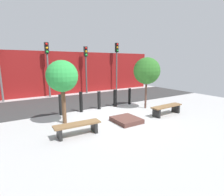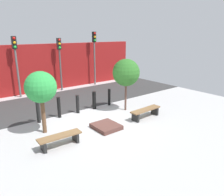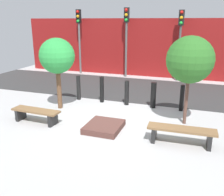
{
  "view_description": "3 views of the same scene",
  "coord_description": "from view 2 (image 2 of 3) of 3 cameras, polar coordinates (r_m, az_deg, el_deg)",
  "views": [
    {
      "loc": [
        -4.29,
        -6.39,
        2.52
      ],
      "look_at": [
        -0.36,
        -0.14,
        0.98
      ],
      "focal_mm": 28.0,
      "sensor_mm": 36.0,
      "label": 1
    },
    {
      "loc": [
        -5.24,
        -7.78,
        4.02
      ],
      "look_at": [
        0.28,
        -0.77,
        1.35
      ],
      "focal_mm": 35.0,
      "sensor_mm": 36.0,
      "label": 2
    },
    {
      "loc": [
        2.51,
        -7.19,
        3.16
      ],
      "look_at": [
        0.07,
        -0.17,
        0.84
      ],
      "focal_mm": 40.0,
      "sensor_mm": 36.0,
      "label": 3
    }
  ],
  "objects": [
    {
      "name": "building_facade",
      "position": [
        16.23,
        -19.14,
        7.32
      ],
      "size": [
        16.2,
        0.5,
        3.29
      ],
      "primitive_type": "cube",
      "color": "maroon",
      "rests_on": "ground"
    },
    {
      "name": "bollard_far_right",
      "position": [
        12.52,
        -0.72,
        0.24
      ],
      "size": [
        0.15,
        0.15,
        0.97
      ],
      "primitive_type": "cylinder",
      "color": "black",
      "rests_on": "ground"
    },
    {
      "name": "tree_behind_right_bench",
      "position": [
        11.39,
        3.7,
        6.61
      ],
      "size": [
        1.42,
        1.42,
        2.75
      ],
      "color": "brown",
      "rests_on": "ground"
    },
    {
      "name": "traffic_light_mid_west",
      "position": [
        14.96,
        -23.84,
        9.99
      ],
      "size": [
        0.28,
        0.27,
        3.84
      ],
      "color": "#5C5C5C",
      "rests_on": "ground"
    },
    {
      "name": "ground_plane",
      "position": [
        10.2,
        -3.95,
        -6.59
      ],
      "size": [
        18.0,
        18.0,
        0.0
      ],
      "primitive_type": "plane",
      "color": "#AAAAAA"
    },
    {
      "name": "bollard_right",
      "position": [
        11.94,
        -4.66,
        -0.6
      ],
      "size": [
        0.2,
        0.2,
        0.98
      ],
      "primitive_type": "cylinder",
      "color": "black",
      "rests_on": "ground"
    },
    {
      "name": "bollard_far_left",
      "position": [
        10.64,
        -18.72,
        -3.55
      ],
      "size": [
        0.17,
        0.17,
        1.01
      ],
      "primitive_type": "cylinder",
      "color": "black",
      "rests_on": "ground"
    },
    {
      "name": "bench_left",
      "position": [
        8.35,
        -13.45,
        -10.21
      ],
      "size": [
        1.63,
        0.49,
        0.43
      ],
      "rotation": [
        0.0,
        0.0,
        -0.04
      ],
      "color": "black",
      "rests_on": "ground"
    },
    {
      "name": "planter_bed",
      "position": [
        9.63,
        -1.54,
        -7.43
      ],
      "size": [
        1.03,
        1.14,
        0.18
      ],
      "primitive_type": "cube",
      "color": "#54332C",
      "rests_on": "ground"
    },
    {
      "name": "traffic_light_mid_east",
      "position": [
        15.96,
        -13.5,
        10.91
      ],
      "size": [
        0.28,
        0.27,
        3.69
      ],
      "color": "#4C4C4C",
      "rests_on": "ground"
    },
    {
      "name": "tree_behind_left_bench",
      "position": [
        9.1,
        -18.12,
        2.58
      ],
      "size": [
        1.27,
        1.27,
        2.59
      ],
      "color": "brown",
      "rests_on": "ground"
    },
    {
      "name": "bollard_left",
      "position": [
        10.99,
        -13.67,
        -2.4
      ],
      "size": [
        0.17,
        0.17,
        1.04
      ],
      "primitive_type": "cylinder",
      "color": "black",
      "rests_on": "ground"
    },
    {
      "name": "bench_right",
      "position": [
        10.82,
        8.76,
        -3.48
      ],
      "size": [
        1.79,
        0.49,
        0.46
      ],
      "rotation": [
        0.0,
        0.0,
        0.04
      ],
      "color": "black",
      "rests_on": "ground"
    },
    {
      "name": "bollard_center",
      "position": [
        11.43,
        -8.97,
        -1.58
      ],
      "size": [
        0.17,
        0.17,
        0.96
      ],
      "primitive_type": "cylinder",
      "color": "black",
      "rests_on": "ground"
    },
    {
      "name": "traffic_light_east",
      "position": [
        17.38,
        -4.61,
        12.63
      ],
      "size": [
        0.28,
        0.27,
        4.11
      ],
      "color": "#5A5A5A",
      "rests_on": "ground"
    },
    {
      "name": "road_strip",
      "position": [
        13.65,
        -13.92,
        -0.95
      ],
      "size": [
        18.0,
        4.35,
        0.01
      ],
      "primitive_type": "cube",
      "color": "#323232",
      "rests_on": "ground"
    }
  ]
}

